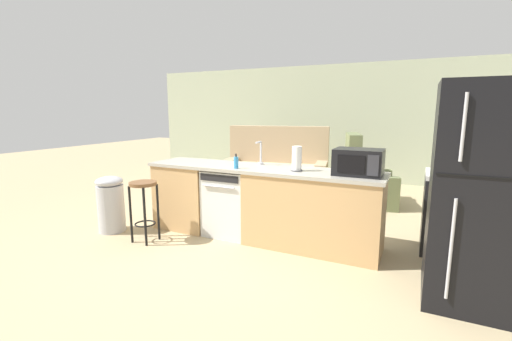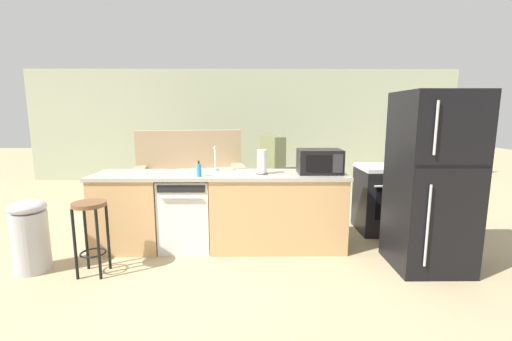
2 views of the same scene
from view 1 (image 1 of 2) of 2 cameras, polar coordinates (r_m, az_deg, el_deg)
ground_plane at (r=4.45m, az=-1.19°, el=-10.81°), size 24.00×24.00×0.00m
wall_back at (r=8.07m, az=14.47°, el=7.70°), size 10.00×0.06×2.60m
kitchen_counter at (r=4.22m, az=1.70°, el=-5.98°), size 2.94×0.66×0.90m
dishwasher at (r=4.43m, az=-4.11°, el=-5.20°), size 0.58×0.61×0.84m
stove_range at (r=4.43m, az=30.94°, el=-6.24°), size 0.76×0.68×0.90m
refrigerator at (r=3.27m, az=33.29°, el=-3.65°), size 0.72×0.73×1.81m
microwave at (r=3.79m, az=16.72°, el=1.36°), size 0.50×0.37×0.28m
sink_faucet at (r=4.32m, az=0.73°, el=2.68°), size 0.07×0.18×0.30m
paper_towel_roll at (r=3.91m, az=6.82°, el=1.93°), size 0.14×0.14×0.28m
soap_bottle at (r=4.06m, az=-3.34°, el=1.36°), size 0.06×0.06×0.18m
kettle at (r=4.47m, az=33.56°, el=0.67°), size 0.21×0.17×0.19m
bar_stool at (r=4.34m, az=-18.21°, el=-4.47°), size 0.32×0.32×0.74m
trash_bin at (r=4.89m, az=-23.05°, el=-5.05°), size 0.35×0.35×0.74m
couch at (r=6.83m, az=3.38°, el=-0.03°), size 2.13×1.26×1.27m
armchair at (r=6.07m, az=17.50°, el=-2.18°), size 0.99×1.03×1.20m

